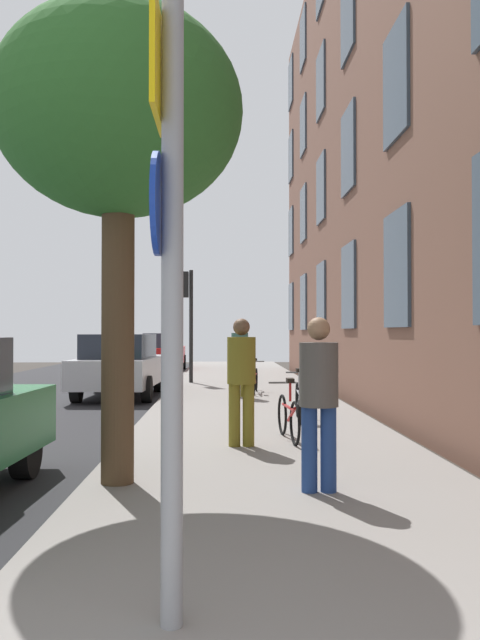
{
  "coord_description": "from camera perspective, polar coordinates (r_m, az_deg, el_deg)",
  "views": [
    {
      "loc": [
        0.45,
        -0.63,
        1.69
      ],
      "look_at": [
        0.82,
        12.22,
        1.92
      ],
      "focal_mm": 36.74,
      "sensor_mm": 36.0,
      "label": 1
    }
  ],
  "objects": [
    {
      "name": "road_asphalt",
      "position": [
        16.48,
        -19.28,
        -6.85
      ],
      "size": [
        7.0,
        38.0,
        0.01
      ],
      "primitive_type": "cube",
      "color": "#232326",
      "rests_on": "ground"
    },
    {
      "name": "tree_near",
      "position": [
        7.29,
        -10.53,
        17.06
      ],
      "size": [
        2.61,
        2.61,
        5.0
      ],
      "color": "#4C3823",
      "rests_on": "sidewalk"
    },
    {
      "name": "traffic_light",
      "position": [
        20.38,
        -4.57,
        1.29
      ],
      "size": [
        0.43,
        0.24,
        3.49
      ],
      "color": "black",
      "rests_on": "sidewalk"
    },
    {
      "name": "bicycle_2",
      "position": [
        16.91,
        1.34,
        -5.19
      ],
      "size": [
        0.42,
        1.64,
        0.9
      ],
      "color": "black",
      "rests_on": "sidewalk"
    },
    {
      "name": "bicycle_0",
      "position": [
        9.6,
        4.24,
        -8.33
      ],
      "size": [
        0.42,
        1.57,
        0.91
      ],
      "color": "black",
      "rests_on": "sidewalk"
    },
    {
      "name": "car_2",
      "position": [
        28.33,
        -6.73,
        -2.75
      ],
      "size": [
        1.79,
        4.39,
        1.62
      ],
      "color": "red",
      "rests_on": "road_asphalt"
    },
    {
      "name": "ground_plane",
      "position": [
        15.97,
        -12.03,
        -7.09
      ],
      "size": [
        41.8,
        41.8,
        0.0
      ],
      "primitive_type": "plane",
      "color": "#332D28"
    },
    {
      "name": "sidewalk",
      "position": [
        15.72,
        0.72,
        -6.99
      ],
      "size": [
        4.2,
        38.0,
        0.12
      ],
      "primitive_type": "cube",
      "color": "gray",
      "rests_on": "ground"
    },
    {
      "name": "sign_post",
      "position": [
        3.57,
        -6.28,
        6.38
      ],
      "size": [
        0.16,
        0.6,
        3.56
      ],
      "color": "gray",
      "rests_on": "sidewalk"
    },
    {
      "name": "pedestrian_1",
      "position": [
        9.01,
        0.13,
        -4.66
      ],
      "size": [
        0.4,
        0.4,
        1.75
      ],
      "color": "olive",
      "rests_on": "sidewalk"
    },
    {
      "name": "bicycle_1",
      "position": [
        11.72,
        5.15,
        -6.96
      ],
      "size": [
        0.42,
        1.67,
        0.93
      ],
      "color": "black",
      "rests_on": "sidewalk"
    },
    {
      "name": "pedestrian_0",
      "position": [
        6.51,
        6.88,
        -6.24
      ],
      "size": [
        0.46,
        0.46,
        1.71
      ],
      "color": "navy",
      "rests_on": "sidewalk"
    },
    {
      "name": "building_facade",
      "position": [
        16.32,
        10.37,
        17.57
      ],
      "size": [
        0.56,
        27.0,
        13.75
      ],
      "color": "brown",
      "rests_on": "ground"
    },
    {
      "name": "pedestrian_2",
      "position": [
        15.81,
        -0.02,
        -2.99
      ],
      "size": [
        0.53,
        0.53,
        1.81
      ],
      "color": "olive",
      "rests_on": "sidewalk"
    },
    {
      "name": "car_1",
      "position": [
        17.15,
        -10.38,
        -3.85
      ],
      "size": [
        2.01,
        4.41,
        1.62
      ],
      "color": "#B7B7BC",
      "rests_on": "road_asphalt"
    }
  ]
}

